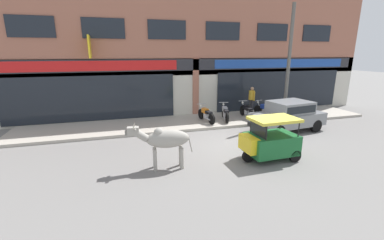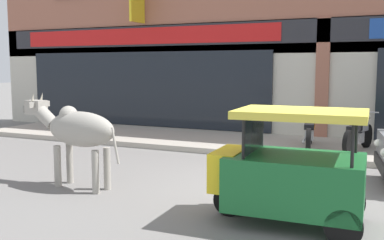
# 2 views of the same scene
# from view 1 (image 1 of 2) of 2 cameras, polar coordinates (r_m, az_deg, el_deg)

# --- Properties ---
(ground_plane) EXTENTS (90.00, 90.00, 0.00)m
(ground_plane) POSITION_cam_1_polar(r_m,az_deg,el_deg) (10.90, 8.88, -5.40)
(ground_plane) COLOR slate
(sidewalk) EXTENTS (19.00, 3.02, 0.14)m
(sidewalk) POSITION_cam_1_polar(r_m,az_deg,el_deg) (14.16, 2.56, -0.20)
(sidewalk) COLOR #A8A093
(sidewalk) RESTS_ON ground
(shop_building) EXTENTS (23.00, 1.40, 8.18)m
(shop_building) POSITION_cam_1_polar(r_m,az_deg,el_deg) (15.36, 0.52, 15.34)
(shop_building) COLOR #9E604C
(shop_building) RESTS_ON ground
(cow) EXTENTS (2.15, 0.66, 1.61)m
(cow) POSITION_cam_1_polar(r_m,az_deg,el_deg) (8.36, -6.10, -4.30)
(cow) COLOR #9E998E
(cow) RESTS_ON ground
(car_0) EXTENTS (3.76, 2.06, 1.46)m
(car_0) POSITION_cam_1_polar(r_m,az_deg,el_deg) (13.28, 20.62, 1.16)
(car_0) COLOR black
(car_0) RESTS_ON ground
(auto_rickshaw) EXTENTS (2.01, 1.22, 1.52)m
(auto_rickshaw) POSITION_cam_1_polar(r_m,az_deg,el_deg) (9.54, 16.82, -4.62)
(auto_rickshaw) COLOR black
(auto_rickshaw) RESTS_ON ground
(motorcycle_0) EXTENTS (0.52, 1.81, 0.88)m
(motorcycle_0) POSITION_cam_1_polar(r_m,az_deg,el_deg) (13.69, 3.16, 1.24)
(motorcycle_0) COLOR black
(motorcycle_0) RESTS_ON sidewalk
(motorcycle_1) EXTENTS (0.69, 1.78, 0.88)m
(motorcycle_1) POSITION_cam_1_polar(r_m,az_deg,el_deg) (14.10, 7.37, 1.54)
(motorcycle_1) COLOR black
(motorcycle_1) RESTS_ON sidewalk
(motorcycle_2) EXTENTS (0.52, 1.81, 0.88)m
(motorcycle_2) POSITION_cam_1_polar(r_m,az_deg,el_deg) (14.81, 12.07, 1.97)
(motorcycle_2) COLOR black
(motorcycle_2) RESTS_ON sidewalk
(motorcycle_3) EXTENTS (0.67, 1.78, 0.88)m
(motorcycle_3) POSITION_cam_1_polar(r_m,az_deg,el_deg) (15.28, 16.08, 2.10)
(motorcycle_3) COLOR black
(motorcycle_3) RESTS_ON sidewalk
(pedestrian) EXTENTS (0.32, 0.49, 1.60)m
(pedestrian) POSITION_cam_1_polar(r_m,az_deg,el_deg) (15.91, 13.13, 4.98)
(pedestrian) COLOR #2D2D33
(pedestrian) RESTS_ON sidewalk
(utility_pole) EXTENTS (0.18, 0.18, 5.98)m
(utility_pole) POSITION_cam_1_polar(r_m,az_deg,el_deg) (14.61, 20.67, 11.53)
(utility_pole) COLOR #595651
(utility_pole) RESTS_ON sidewalk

